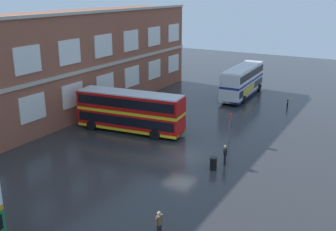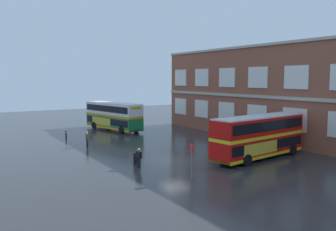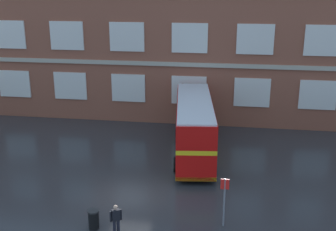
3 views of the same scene
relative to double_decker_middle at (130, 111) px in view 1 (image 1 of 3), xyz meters
name	(u,v)px [view 1 (image 1 of 3)]	position (x,y,z in m)	size (l,w,h in m)	color
ground_plane	(160,152)	(-3.22, -5.40, -2.15)	(120.00, 120.00, 0.00)	#2B2B2D
brick_terminal_building	(43,68)	(-1.11, 10.58, 3.54)	(49.07, 8.19, 11.67)	brown
double_decker_middle	(130,111)	(0.00, 0.00, 0.00)	(3.88, 11.23, 4.07)	red
double_decker_far	(243,81)	(18.84, -5.08, 0.00)	(11.10, 3.20, 4.07)	silver
waiting_passenger	(159,223)	(-14.26, -11.96, -1.22)	(0.64, 0.28, 1.70)	black
second_passenger	(225,154)	(-2.83, -11.40, -1.22)	(0.59, 0.43, 1.70)	black
bus_stand_flag	(230,124)	(2.48, -9.70, -0.51)	(0.44, 0.10, 2.70)	slate
station_litter_bin	(213,163)	(-4.16, -10.95, -1.63)	(0.60, 0.60, 1.03)	black
safety_bollard_west	(288,103)	(16.73, -11.70, -1.66)	(0.19, 0.19, 0.95)	black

